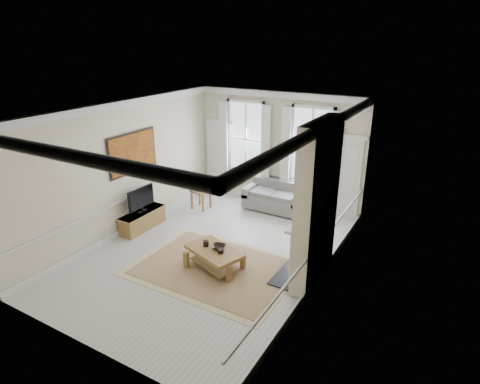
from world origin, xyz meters
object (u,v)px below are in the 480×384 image
Objects in this scene: tv_stand at (143,220)px; coffee_table at (214,253)px; side_table at (201,193)px; sofa at (276,198)px.

coffee_table is at bearing -14.83° from tv_stand.
side_table is 0.40× the size of coffee_table.
sofa reaches higher than tv_stand.
tv_stand is at bearing -106.75° from side_table.
coffee_table is at bearing -86.41° from sofa.
coffee_table is 2.87m from tv_stand.
sofa is at bearing 48.90° from tv_stand.
side_table is at bearing -152.84° from sofa.
side_table is 2.00m from tv_stand.
sofa is 1.31× the size of tv_stand.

